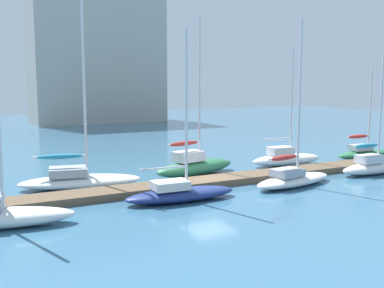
{
  "coord_description": "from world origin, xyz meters",
  "views": [
    {
      "loc": [
        -12.32,
        -21.25,
        5.57
      ],
      "look_at": [
        0.0,
        2.0,
        2.0
      ],
      "focal_mm": 43.47,
      "sensor_mm": 36.0,
      "label": 1
    }
  ],
  "objects": [
    {
      "name": "ground_plane",
      "position": [
        0.0,
        0.0,
        0.0
      ],
      "size": [
        120.0,
        120.0,
        0.0
      ],
      "primitive_type": "plane",
      "color": "#386684"
    },
    {
      "name": "dock_pier",
      "position": [
        0.0,
        0.0,
        0.18
      ],
      "size": [
        30.87,
        1.79,
        0.37
      ],
      "primitive_type": "cube",
      "color": "brown",
      "rests_on": "ground_plane"
    },
    {
      "name": "sailboat_2",
      "position": [
        -6.38,
        2.63,
        0.52
      ],
      "size": [
        6.63,
        3.39,
        10.16
      ],
      "rotation": [
        0.0,
        0.0,
        -0.21
      ],
      "color": "white",
      "rests_on": "ground_plane"
    },
    {
      "name": "sailboat_3",
      "position": [
        -2.91,
        -2.28,
        0.45
      ],
      "size": [
        5.54,
        1.88,
        7.98
      ],
      "rotation": [
        0.0,
        0.0,
        -0.06
      ],
      "color": "navy",
      "rests_on": "ground_plane"
    },
    {
      "name": "sailboat_4",
      "position": [
        0.59,
        2.77,
        0.64
      ],
      "size": [
        5.99,
        2.92,
        9.34
      ],
      "rotation": [
        0.0,
        0.0,
        0.23
      ],
      "color": "#2D7047",
      "rests_on": "ground_plane"
    },
    {
      "name": "sailboat_5",
      "position": [
        3.83,
        -2.28,
        0.5
      ],
      "size": [
        5.57,
        2.52,
        8.74
      ],
      "rotation": [
        0.0,
        0.0,
        0.17
      ],
      "color": "white",
      "rests_on": "ground_plane"
    },
    {
      "name": "sailboat_6",
      "position": [
        7.47,
        2.73,
        0.53
      ],
      "size": [
        5.28,
        1.93,
        7.8
      ],
      "rotation": [
        0.0,
        0.0,
        -0.07
      ],
      "color": "white",
      "rests_on": "ground_plane"
    },
    {
      "name": "sailboat_7",
      "position": [
        10.27,
        -2.04,
        0.54
      ],
      "size": [
        5.08,
        1.39,
        7.07
      ],
      "rotation": [
        0.0,
        0.0,
        0.0
      ],
      "color": "white",
      "rests_on": "ground_plane"
    },
    {
      "name": "sailboat_8",
      "position": [
        14.32,
        2.29,
        0.48
      ],
      "size": [
        5.13,
        1.52,
        6.53
      ],
      "rotation": [
        0.0,
        0.0,
        -0.01
      ],
      "color": "#2D7047",
      "rests_on": "ground_plane"
    },
    {
      "name": "harbor_building_distant",
      "position": [
        6.15,
        41.26,
        9.25
      ],
      "size": [
        17.29,
        8.11,
        18.5
      ],
      "primitive_type": "cube",
      "color": "#ADA89E",
      "rests_on": "ground_plane"
    }
  ]
}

